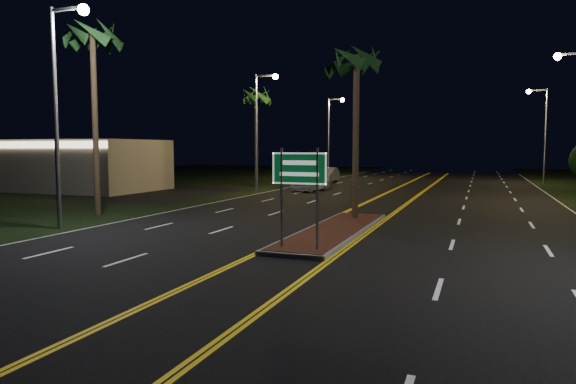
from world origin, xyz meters
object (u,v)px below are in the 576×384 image
at_px(streetlight_left_near, 62,91).
at_px(streetlight_left_mid, 261,118).
at_px(palm_left_near, 92,38).
at_px(car_near, 311,180).
at_px(streetlight_left_far, 332,128).
at_px(palm_median, 357,60).
at_px(car_far, 327,174).
at_px(highway_sign, 299,178).
at_px(commercial_building, 66,165).
at_px(median_island, 334,231).
at_px(palm_left_far, 256,97).
at_px(streetlight_right_far, 542,124).

distance_m(streetlight_left_near, streetlight_left_mid, 20.00).
relative_size(palm_left_near, car_near, 1.94).
bearing_deg(streetlight_left_far, palm_median, -72.42).
bearing_deg(car_far, streetlight_left_near, -95.34).
height_order(highway_sign, streetlight_left_mid, streetlight_left_mid).
distance_m(commercial_building, palm_median, 28.18).
height_order(median_island, palm_left_far, palm_left_far).
bearing_deg(commercial_building, streetlight_right_far, 31.01).
bearing_deg(streetlight_left_mid, palm_left_far, 118.67).
distance_m(streetlight_right_far, palm_left_far, 27.36).
bearing_deg(car_near, car_far, 109.01).
bearing_deg(streetlight_left_far, car_far, -77.29).
xyz_separation_m(palm_median, palm_left_near, (-12.50, -2.50, 1.40)).
bearing_deg(streetlight_left_far, streetlight_left_near, -90.00).
distance_m(highway_sign, streetlight_left_mid, 23.93).
relative_size(streetlight_left_near, palm_left_far, 1.02).
bearing_deg(highway_sign, streetlight_right_far, 74.85).
height_order(palm_left_far, car_far, palm_left_far).
distance_m(median_island, streetlight_left_mid, 20.80).
relative_size(streetlight_left_mid, car_near, 1.78).
bearing_deg(car_far, palm_left_far, -118.18).
bearing_deg(car_near, palm_left_far, 167.72).
bearing_deg(highway_sign, palm_median, 90.00).
distance_m(streetlight_right_far, car_far, 20.88).
bearing_deg(highway_sign, commercial_building, 146.52).
distance_m(palm_left_far, car_near, 9.22).
distance_m(median_island, car_far, 30.44).
relative_size(commercial_building, palm_left_far, 1.70).
distance_m(commercial_building, palm_left_far, 16.47).
height_order(streetlight_left_near, streetlight_right_far, same).
relative_size(palm_median, car_near, 1.64).
bearing_deg(streetlight_left_mid, highway_sign, -63.41).
height_order(streetlight_left_near, palm_left_near, palm_left_near).
relative_size(streetlight_left_near, streetlight_left_mid, 1.00).
distance_m(median_island, car_near, 20.04).
xyz_separation_m(highway_sign, commercial_building, (-26.00, 17.19, -0.40)).
xyz_separation_m(streetlight_left_mid, car_far, (1.78, 12.12, -4.80)).
distance_m(streetlight_left_far, streetlight_right_far, 21.32).
height_order(streetlight_right_far, car_near, streetlight_right_far).
xyz_separation_m(median_island, streetlight_left_far, (-10.61, 37.00, 5.57)).
relative_size(streetlight_right_far, car_near, 1.78).
height_order(streetlight_left_near, car_near, streetlight_left_near).
height_order(streetlight_left_far, car_far, streetlight_left_far).
xyz_separation_m(streetlight_left_near, streetlight_left_mid, (0.00, 20.00, 0.00)).
bearing_deg(palm_median, median_island, -90.00).
xyz_separation_m(car_near, car_far, (-1.71, 10.41, 0.01)).
relative_size(streetlight_right_far, palm_median, 1.08).
xyz_separation_m(highway_sign, palm_median, (0.00, 7.70, 4.87)).
height_order(commercial_building, streetlight_left_mid, streetlight_left_mid).
relative_size(palm_left_far, car_far, 1.72).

